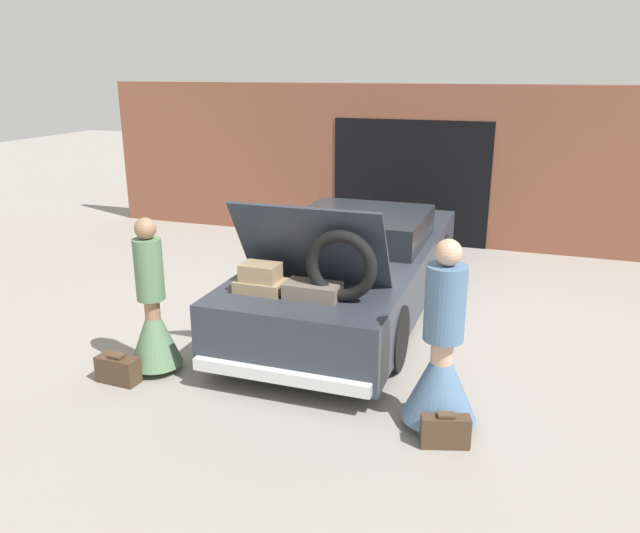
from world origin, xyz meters
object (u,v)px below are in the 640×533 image
Objects in this scene: car at (355,266)px; person_right at (441,363)px; suitcase_beside_right_person at (445,431)px; person_left at (153,318)px; suitcase_beside_left_person at (118,369)px.

person_right is at bearing -59.01° from car.
person_left is at bearing 172.28° from suitcase_beside_right_person.
suitcase_beside_left_person is at bearing 178.87° from suitcase_beside_right_person.
suitcase_beside_left_person is 1.03× the size of suitcase_beside_right_person.
person_right is (2.96, -0.10, 0.02)m from person_left.
suitcase_beside_right_person is (3.07, -0.42, -0.45)m from person_left.
person_left is 3.13m from suitcase_beside_right_person.
suitcase_beside_left_person is at bearing 108.02° from person_right.
suitcase_beside_right_person reaches higher than suitcase_beside_left_person.
car reaches higher than suitcase_beside_right_person.
person_right is 3.97× the size of suitcase_beside_right_person.
person_right is at bearing 91.33° from person_left.
car reaches higher than suitcase_beside_left_person.
suitcase_beside_right_person is (1.59, -2.78, -0.45)m from car.
suitcase_beside_right_person is at bearing -60.26° from car.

